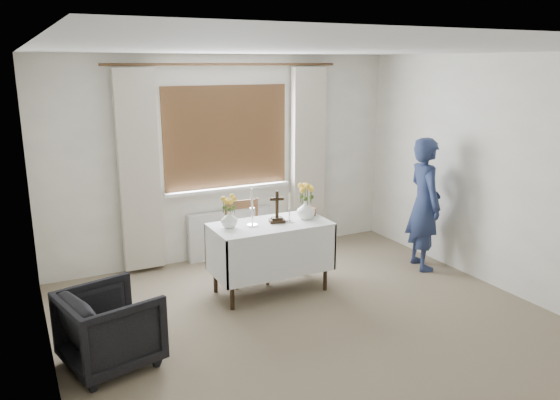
{
  "coord_description": "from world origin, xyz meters",
  "views": [
    {
      "loc": [
        -2.39,
        -3.74,
        2.4
      ],
      "look_at": [
        -0.01,
        1.0,
        1.06
      ],
      "focal_mm": 35.0,
      "sensor_mm": 36.0,
      "label": 1
    }
  ],
  "objects_px": {
    "wooden_chair": "(247,243)",
    "wooden_cross": "(277,207)",
    "flower_vase_left": "(229,219)",
    "altar_table": "(270,258)",
    "armchair": "(110,328)",
    "flower_vase_right": "(306,210)",
    "person": "(424,204)"
  },
  "relations": [
    {
      "from": "armchair",
      "to": "flower_vase_right",
      "type": "distance_m",
      "value": 2.4
    },
    {
      "from": "wooden_chair",
      "to": "flower_vase_right",
      "type": "bearing_deg",
      "value": -30.15
    },
    {
      "from": "flower_vase_right",
      "to": "altar_table",
      "type": "bearing_deg",
      "value": 178.33
    },
    {
      "from": "flower_vase_left",
      "to": "wooden_cross",
      "type": "bearing_deg",
      "value": -6.25
    },
    {
      "from": "flower_vase_left",
      "to": "armchair",
      "type": "bearing_deg",
      "value": -149.34
    },
    {
      "from": "flower_vase_right",
      "to": "person",
      "type": "bearing_deg",
      "value": -5.64
    },
    {
      "from": "armchair",
      "to": "flower_vase_right",
      "type": "xyz_separation_m",
      "value": [
        2.22,
        0.73,
        0.54
      ]
    },
    {
      "from": "wooden_chair",
      "to": "flower_vase_left",
      "type": "xyz_separation_m",
      "value": [
        -0.32,
        -0.31,
        0.4
      ]
    },
    {
      "from": "wooden_cross",
      "to": "flower_vase_left",
      "type": "xyz_separation_m",
      "value": [
        -0.52,
        0.06,
        -0.08
      ]
    },
    {
      "from": "flower_vase_left",
      "to": "person",
      "type": "bearing_deg",
      "value": -5.35
    },
    {
      "from": "altar_table",
      "to": "person",
      "type": "relative_size",
      "value": 0.79
    },
    {
      "from": "altar_table",
      "to": "armchair",
      "type": "xyz_separation_m",
      "value": [
        -1.79,
        -0.74,
        -0.06
      ]
    },
    {
      "from": "wooden_chair",
      "to": "flower_vase_left",
      "type": "distance_m",
      "value": 0.6
    },
    {
      "from": "flower_vase_left",
      "to": "flower_vase_right",
      "type": "distance_m",
      "value": 0.86
    },
    {
      "from": "armchair",
      "to": "wooden_cross",
      "type": "bearing_deg",
      "value": -82.21
    },
    {
      "from": "altar_table",
      "to": "person",
      "type": "height_order",
      "value": "person"
    },
    {
      "from": "altar_table",
      "to": "flower_vase_right",
      "type": "relative_size",
      "value": 6.02
    },
    {
      "from": "altar_table",
      "to": "flower_vase_left",
      "type": "relative_size",
      "value": 7.0
    },
    {
      "from": "altar_table",
      "to": "wooden_cross",
      "type": "distance_m",
      "value": 0.56
    },
    {
      "from": "flower_vase_right",
      "to": "armchair",
      "type": "bearing_deg",
      "value": -161.7
    },
    {
      "from": "armchair",
      "to": "flower_vase_left",
      "type": "height_order",
      "value": "flower_vase_left"
    },
    {
      "from": "wooden_chair",
      "to": "wooden_cross",
      "type": "relative_size",
      "value": 2.67
    },
    {
      "from": "wooden_cross",
      "to": "wooden_chair",
      "type": "bearing_deg",
      "value": 131.3
    },
    {
      "from": "armchair",
      "to": "flower_vase_right",
      "type": "height_order",
      "value": "flower_vase_right"
    },
    {
      "from": "altar_table",
      "to": "flower_vase_left",
      "type": "xyz_separation_m",
      "value": [
        -0.44,
        0.06,
        0.47
      ]
    },
    {
      "from": "person",
      "to": "wooden_cross",
      "type": "height_order",
      "value": "person"
    },
    {
      "from": "armchair",
      "to": "flower_vase_left",
      "type": "xyz_separation_m",
      "value": [
        1.36,
        0.81,
        0.53
      ]
    },
    {
      "from": "wooden_cross",
      "to": "flower_vase_right",
      "type": "relative_size",
      "value": 1.66
    },
    {
      "from": "wooden_chair",
      "to": "flower_vase_right",
      "type": "relative_size",
      "value": 4.42
    },
    {
      "from": "wooden_chair",
      "to": "person",
      "type": "xyz_separation_m",
      "value": [
        2.05,
        -0.53,
        0.33
      ]
    },
    {
      "from": "wooden_chair",
      "to": "flower_vase_left",
      "type": "height_order",
      "value": "flower_vase_left"
    },
    {
      "from": "altar_table",
      "to": "armchair",
      "type": "bearing_deg",
      "value": -157.46
    }
  ]
}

